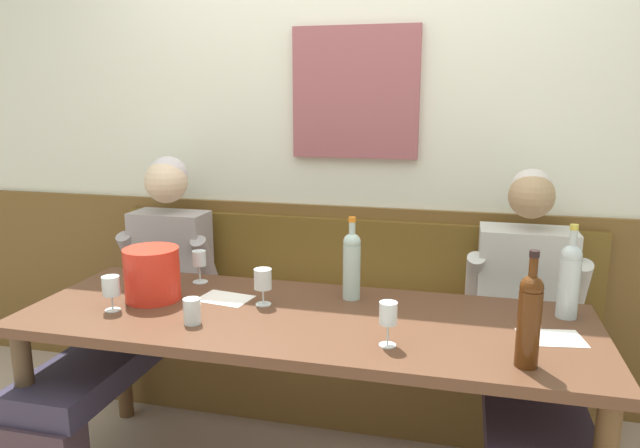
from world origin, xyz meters
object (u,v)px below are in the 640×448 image
Objects in this scene: wine_bottle_amber_mid at (352,263)px; wine_glass_center_rear at (388,316)px; ice_bucket at (152,274)px; person_center_right_seat at (529,338)px; dining_table at (304,336)px; wine_glass_by_bottle at (199,261)px; water_tumbler_center at (192,311)px; wine_glass_mid_right at (263,281)px; wine_bottle_clear_water at (529,317)px; wine_glass_left_end at (111,288)px; person_center_left_seat at (138,298)px; wall_bench at (340,355)px; wine_bottle_green_tall at (569,278)px.

wine_bottle_amber_mid is 0.48m from wine_glass_center_rear.
wine_bottle_amber_mid is at bearing 14.80° from ice_bucket.
dining_table is at bearing -159.87° from person_center_right_seat.
water_tumbler_center is (0.18, -0.45, -0.05)m from wine_glass_by_bottle.
ice_bucket is 1.51× the size of wine_glass_mid_right.
wine_bottle_clear_water is at bearing -97.50° from person_center_right_seat.
wine_bottle_clear_water is 2.67× the size of wine_glass_left_end.
wine_glass_by_bottle is at bearing 153.96° from dining_table.
person_center_left_seat is at bearing -179.95° from person_center_right_seat.
wine_glass_left_end is (-0.87, -0.36, -0.06)m from wine_bottle_amber_mid.
wine_glass_mid_right is at bearing -153.92° from wine_bottle_amber_mid.
wall_bench is 7.23× the size of wine_bottle_amber_mid.
wine_bottle_amber_mid is at bearing 115.68° from wine_glass_center_rear.
wine_glass_mid_right reaches higher than wine_glass_by_bottle.
person_center_right_seat is 0.32m from wine_bottle_green_tall.
ice_bucket reaches higher than water_tumbler_center.
wine_glass_mid_right is at bearing 153.10° from wine_glass_center_rear.
wine_glass_by_bottle is at bearing 112.21° from water_tumbler_center.
wine_bottle_clear_water is 2.49× the size of wine_glass_mid_right.
ice_bucket is (0.25, -0.29, 0.23)m from person_center_left_seat.
wine_glass_center_rear is at bearing -27.67° from wine_glass_by_bottle.
wine_glass_by_bottle is (-0.55, 0.27, 0.18)m from dining_table.
water_tumbler_center is (-0.37, -0.84, 0.51)m from wall_bench.
person_center_right_seat is at bearing 1.63° from wine_glass_by_bottle.
person_center_right_seat reaches higher than wall_bench.
person_center_right_seat reaches higher than wine_bottle_amber_mid.
person_center_right_seat is 0.76m from wine_glass_center_rear.
wall_bench is 1.96× the size of person_center_left_seat.
dining_table is at bearing -26.04° from wine_glass_by_bottle.
dining_table is 0.91m from person_center_right_seat.
wine_bottle_amber_mid is 0.66m from water_tumbler_center.
person_center_right_seat reaches higher than wine_bottle_clear_water.
wine_bottle_clear_water is at bearing -18.05° from wine_glass_mid_right.
person_center_right_seat is (0.85, 0.31, -0.05)m from dining_table.
wine_glass_center_rear is at bearing 174.15° from wine_bottle_clear_water.
wall_bench is 25.95× the size of water_tumbler_center.
person_center_right_seat is 5.61× the size of ice_bucket.
person_center_left_seat is 1.74m from person_center_right_seat.
wine_glass_mid_right is at bearing 159.72° from dining_table.
water_tumbler_center is at bearing 176.75° from wine_bottle_clear_water.
wine_glass_center_rear is (-0.43, 0.04, -0.05)m from wine_bottle_clear_water.
ice_bucket is 0.81m from wine_bottle_amber_mid.
wine_glass_mid_right is 1.07× the size of wine_glass_left_end.
wine_bottle_clear_water is at bearing -18.35° from person_center_left_seat.
wine_glass_left_end is (-0.73, -0.13, 0.18)m from dining_table.
water_tumbler_center is at bearing -43.05° from person_center_left_seat.
wine_glass_center_rear reaches higher than water_tumbler_center.
wine_bottle_amber_mid is at bearing -72.13° from wall_bench.
ice_bucket is 1.01m from wine_glass_center_rear.
person_center_left_seat is 1.88m from wine_bottle_green_tall.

